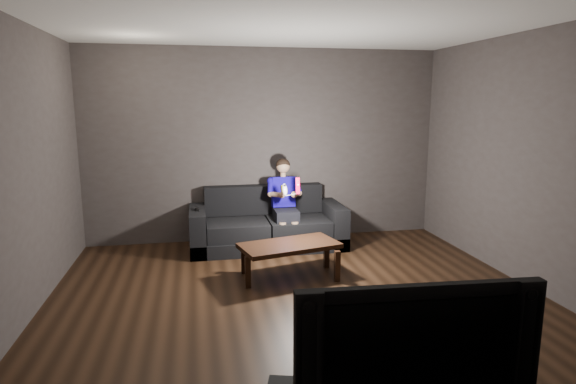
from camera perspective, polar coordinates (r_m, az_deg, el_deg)
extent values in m
plane|color=black|center=(4.78, 1.79, -13.58)|extent=(5.00, 5.00, 0.00)
cube|color=#3D3635|center=(6.85, -2.75, 5.53)|extent=(5.00, 0.04, 2.70)
cube|color=#3D3635|center=(2.09, 17.28, -6.95)|extent=(5.00, 0.04, 2.70)
cube|color=#3D3635|center=(4.56, -30.43, 1.45)|extent=(0.04, 5.00, 2.70)
cube|color=#3D3635|center=(5.52, 28.15, 3.02)|extent=(0.04, 5.00, 2.70)
cube|color=white|center=(4.42, 2.01, 20.24)|extent=(5.00, 5.00, 0.02)
cube|color=black|center=(6.62, -2.45, -5.77)|extent=(2.07, 0.90, 0.18)
cube|color=black|center=(6.44, -6.01, -4.48)|extent=(0.81, 0.63, 0.22)
cube|color=black|center=(6.55, 1.25, -4.15)|extent=(0.81, 0.63, 0.22)
cube|color=black|center=(6.83, -2.91, -0.86)|extent=(1.66, 0.21, 0.41)
cube|color=black|center=(6.51, -10.65, -4.48)|extent=(0.21, 0.90, 0.57)
cube|color=black|center=(6.77, 5.39, -3.75)|extent=(0.21, 0.90, 0.57)
cube|color=black|center=(6.45, -0.26, -2.72)|extent=(0.31, 0.39, 0.14)
cube|color=#160986|center=(6.59, -0.59, 0.02)|extent=(0.31, 0.22, 0.43)
cube|color=#F0E400|center=(6.50, -0.45, 0.42)|extent=(0.09, 0.09, 0.10)
cube|color=red|center=(6.49, -0.44, 0.41)|extent=(0.06, 0.06, 0.07)
cylinder|color=tan|center=(6.55, -0.59, 2.05)|extent=(0.07, 0.07, 0.06)
sphere|color=tan|center=(6.54, -0.59, 3.07)|extent=(0.18, 0.18, 0.18)
ellipsoid|color=black|center=(6.55, -0.61, 3.26)|extent=(0.19, 0.19, 0.17)
cylinder|color=#160986|center=(6.48, -2.13, 0.53)|extent=(0.08, 0.23, 0.20)
cylinder|color=#160986|center=(6.55, 1.15, 0.64)|extent=(0.08, 0.23, 0.20)
cylinder|color=tan|center=(6.34, -1.40, -0.12)|extent=(0.14, 0.24, 0.11)
cylinder|color=tan|center=(6.39, 1.05, -0.04)|extent=(0.14, 0.24, 0.11)
sphere|color=tan|center=(6.26, -0.74, -0.36)|extent=(0.09, 0.09, 0.09)
sphere|color=tan|center=(6.29, 0.73, -0.31)|extent=(0.09, 0.09, 0.09)
cylinder|color=tan|center=(6.30, -0.65, -5.18)|extent=(0.09, 0.09, 0.35)
cylinder|color=tan|center=(6.33, 0.82, -5.10)|extent=(0.09, 0.09, 0.35)
cube|color=#E8093E|center=(6.05, 1.15, 0.74)|extent=(0.06, 0.08, 0.21)
cube|color=maroon|center=(6.02, 1.20, 1.26)|extent=(0.03, 0.01, 0.03)
cylinder|color=white|center=(6.03, 1.20, 0.57)|extent=(0.02, 0.01, 0.02)
ellipsoid|color=white|center=(6.03, -0.39, 0.30)|extent=(0.09, 0.11, 0.16)
cylinder|color=black|center=(5.98, -0.32, 0.79)|extent=(0.03, 0.01, 0.03)
cube|color=black|center=(6.39, -10.73, -2.03)|extent=(0.05, 0.15, 0.03)
cube|color=black|center=(6.43, -10.74, -1.80)|extent=(0.02, 0.02, 0.00)
cube|color=black|center=(5.43, 0.17, -6.37)|extent=(1.19, 0.80, 0.05)
cube|color=black|center=(5.22, -4.78, -9.44)|extent=(0.06, 0.06, 0.35)
cube|color=black|center=(5.40, 5.85, -8.74)|extent=(0.06, 0.06, 0.35)
cube|color=black|center=(5.64, -5.27, -7.89)|extent=(0.06, 0.06, 0.35)
cube|color=black|center=(5.81, 4.58, -7.31)|extent=(0.06, 0.06, 0.35)
imported|color=black|center=(2.48, 14.21, -16.80)|extent=(1.16, 0.22, 0.66)
cube|color=white|center=(2.85, 24.70, -18.81)|extent=(0.10, 0.17, 0.22)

